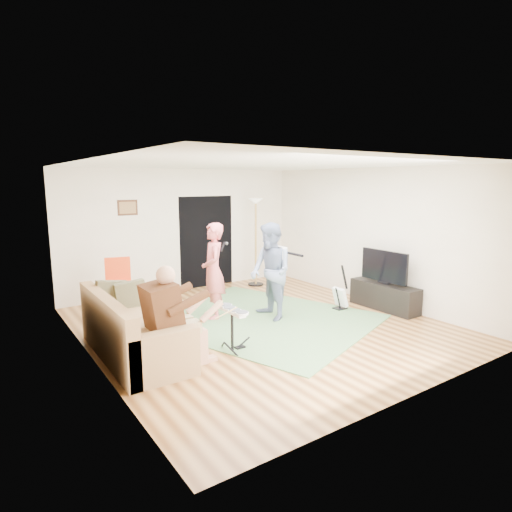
{
  "coord_description": "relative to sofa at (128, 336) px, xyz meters",
  "views": [
    {
      "loc": [
        -4.04,
        -5.74,
        2.43
      ],
      "look_at": [
        0.1,
        0.3,
        1.15
      ],
      "focal_mm": 30.0,
      "sensor_mm": 36.0,
      "label": 1
    }
  ],
  "objects": [
    {
      "name": "guitar_spare",
      "position": [
        4.07,
        -0.07,
        -0.05
      ],
      "size": [
        0.31,
        0.28,
        0.87
      ],
      "color": "black",
      "rests_on": "floor"
    },
    {
      "name": "drummer",
      "position": [
        0.43,
        -0.65,
        0.23
      ],
      "size": [
        0.89,
        0.5,
        1.37
      ],
      "color": "#4D2A15",
      "rests_on": "sofa"
    },
    {
      "name": "area_rug",
      "position": [
        2.46,
        0.31,
        -0.29
      ],
      "size": [
        4.19,
        4.55,
        0.02
      ],
      "primitive_type": "cube",
      "rotation": [
        0.0,
        0.0,
        0.35
      ],
      "color": "#53804E",
      "rests_on": "floor"
    },
    {
      "name": "microphone",
      "position": [
        2.04,
        0.87,
        0.98
      ],
      "size": [
        0.06,
        0.06,
        0.24
      ],
      "primitive_type": null,
      "color": "black",
      "rests_on": "singer"
    },
    {
      "name": "drum_kit",
      "position": [
        1.3,
        -0.65,
        -0.01
      ],
      "size": [
        0.36,
        0.64,
        0.65
      ],
      "color": "black",
      "rests_on": "floor"
    },
    {
      "name": "guitar_held",
      "position": [
        2.84,
        0.23,
        0.87
      ],
      "size": [
        0.13,
        0.6,
        0.26
      ],
      "primitive_type": null,
      "rotation": [
        0.0,
        0.0,
        0.01
      ],
      "color": "white",
      "rests_on": "guitarist"
    },
    {
      "name": "tv_cabinet",
      "position": [
        4.8,
        -0.52,
        -0.05
      ],
      "size": [
        0.4,
        1.4,
        0.5
      ],
      "primitive_type": "cube",
      "color": "black",
      "rests_on": "floor"
    },
    {
      "name": "singer",
      "position": [
        1.84,
        0.87,
        0.56
      ],
      "size": [
        0.61,
        0.73,
        1.72
      ],
      "primitive_type": "imported",
      "rotation": [
        0.0,
        0.0,
        -1.95
      ],
      "color": "#D45C60",
      "rests_on": "floor"
    },
    {
      "name": "sofa",
      "position": [
        0.0,
        0.0,
        0.0
      ],
      "size": [
        0.92,
        2.23,
        0.9
      ],
      "color": "#AB8355",
      "rests_on": "floor"
    },
    {
      "name": "walls",
      "position": [
        2.3,
        0.04,
        1.05
      ],
      "size": [
        5.5,
        6.0,
        2.7
      ],
      "primitive_type": null,
      "color": "white",
      "rests_on": "floor"
    },
    {
      "name": "picture_frame",
      "position": [
        1.05,
        3.03,
        1.6
      ],
      "size": [
        0.42,
        0.03,
        0.32
      ],
      "primitive_type": "cube",
      "color": "#3F2314",
      "rests_on": "walls"
    },
    {
      "name": "window_blinds",
      "position": [
        -0.44,
        0.24,
        1.25
      ],
      "size": [
        0.0,
        2.05,
        2.05
      ],
      "primitive_type": "plane",
      "rotation": [
        1.57,
        0.0,
        1.57
      ],
      "color": "brown",
      "rests_on": "walls"
    },
    {
      "name": "dining_chair",
      "position": [
        0.41,
        1.76,
        0.09
      ],
      "size": [
        0.56,
        0.59,
        1.09
      ],
      "rotation": [
        0.0,
        0.0,
        -0.26
      ],
      "color": "tan",
      "rests_on": "floor"
    },
    {
      "name": "guitarist",
      "position": [
        2.64,
        0.23,
        0.56
      ],
      "size": [
        0.75,
        0.91,
        1.73
      ],
      "primitive_type": "imported",
      "rotation": [
        0.0,
        0.0,
        -1.69
      ],
      "color": "#7383A8",
      "rests_on": "floor"
    },
    {
      "name": "torchiere_lamp",
      "position": [
        3.85,
        2.48,
        1.1
      ],
      "size": [
        0.37,
        0.37,
        2.04
      ],
      "color": "black",
      "rests_on": "floor"
    },
    {
      "name": "floor",
      "position": [
        2.3,
        0.04,
        -0.3
      ],
      "size": [
        6.0,
        6.0,
        0.0
      ],
      "primitive_type": "plane",
      "color": "brown",
      "rests_on": "ground"
    },
    {
      "name": "doorway",
      "position": [
        2.85,
        3.03,
        0.75
      ],
      "size": [
        2.1,
        0.0,
        2.1
      ],
      "primitive_type": "plane",
      "rotation": [
        1.57,
        0.0,
        0.0
      ],
      "color": "black",
      "rests_on": "walls"
    },
    {
      "name": "television",
      "position": [
        4.75,
        -0.52,
        0.55
      ],
      "size": [
        0.06,
        1.03,
        0.6
      ],
      "primitive_type": "cube",
      "color": "black",
      "rests_on": "tv_cabinet"
    },
    {
      "name": "ceiling",
      "position": [
        2.3,
        0.04,
        2.4
      ],
      "size": [
        6.0,
        6.0,
        0.0
      ],
      "primitive_type": "plane",
      "rotation": [
        3.14,
        0.0,
        0.0
      ],
      "color": "white",
      "rests_on": "walls"
    }
  ]
}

